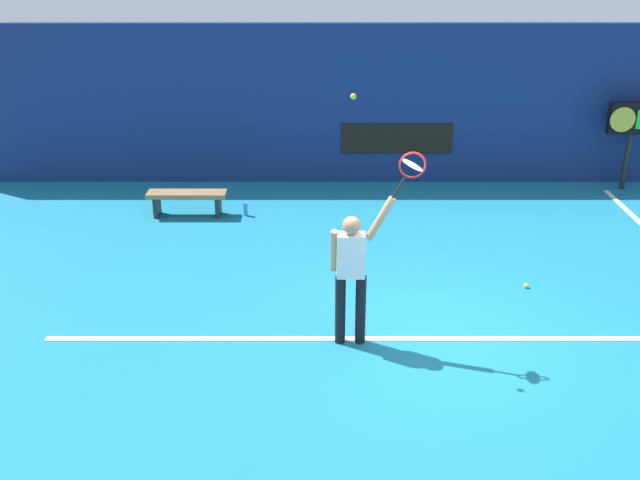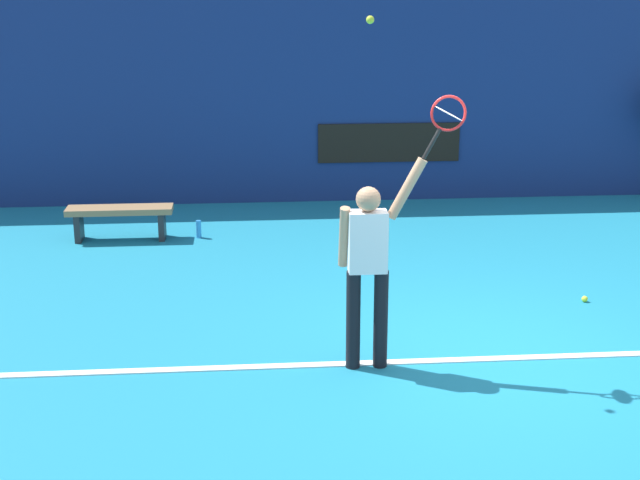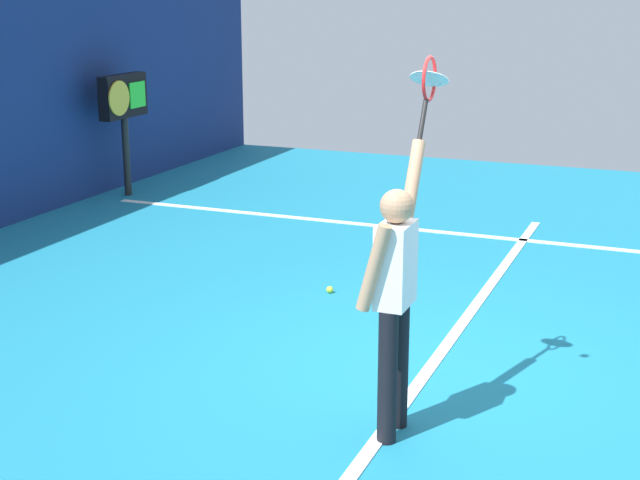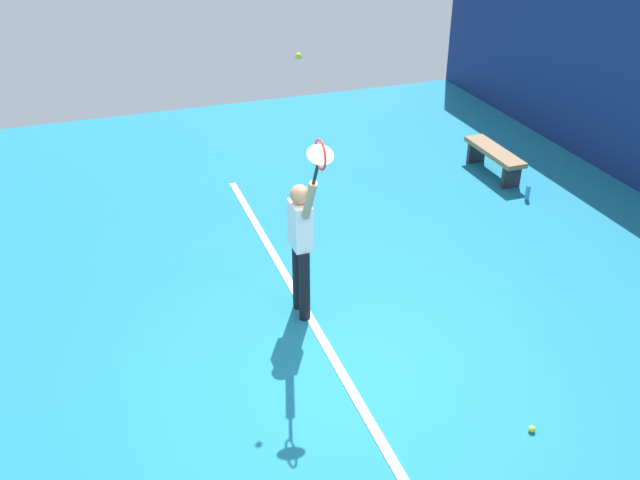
% 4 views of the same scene
% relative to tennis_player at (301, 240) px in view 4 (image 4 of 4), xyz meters
% --- Properties ---
extents(ground_plane, '(18.00, 18.00, 0.00)m').
position_rel_tennis_player_xyz_m(ground_plane, '(1.15, 0.14, -1.01)').
color(ground_plane, teal).
extents(court_baseline, '(10.00, 0.10, 0.01)m').
position_rel_tennis_player_xyz_m(court_baseline, '(1.15, 0.05, -1.00)').
color(court_baseline, white).
rests_on(court_baseline, ground_plane).
extents(tennis_player, '(0.75, 0.31, 1.94)m').
position_rel_tennis_player_xyz_m(tennis_player, '(0.00, 0.00, 0.00)').
color(tennis_player, black).
rests_on(tennis_player, ground_plane).
extents(tennis_racket, '(0.43, 0.27, 0.61)m').
position_rel_tennis_player_xyz_m(tennis_racket, '(0.65, -0.00, 1.28)').
color(tennis_racket, black).
extents(tennis_ball, '(0.07, 0.07, 0.07)m').
position_rel_tennis_player_xyz_m(tennis_ball, '(-0.01, 0.01, 2.09)').
color(tennis_ball, '#CCE033').
extents(court_bench, '(1.40, 0.36, 0.45)m').
position_rel_tennis_player_xyz_m(court_bench, '(-2.75, 4.32, -0.67)').
color(court_bench, olive).
rests_on(court_bench, ground_plane).
extents(water_bottle, '(0.07, 0.07, 0.24)m').
position_rel_tennis_player_xyz_m(water_bottle, '(-1.72, 4.32, -0.89)').
color(water_bottle, '#338CD8').
rests_on(water_bottle, ground_plane).
extents(spare_ball, '(0.07, 0.07, 0.07)m').
position_rel_tennis_player_xyz_m(spare_ball, '(2.60, 1.47, -0.98)').
color(spare_ball, '#CCE033').
rests_on(spare_ball, ground_plane).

